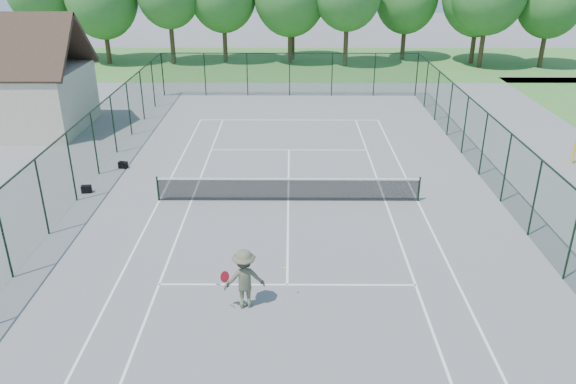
# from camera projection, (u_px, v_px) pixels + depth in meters

# --- Properties ---
(ground) EXTENTS (140.00, 140.00, 0.00)m
(ground) POSITION_uv_depth(u_px,v_px,m) (288.00, 201.00, 23.81)
(ground) COLOR slate
(ground) RESTS_ON ground
(grass_far) EXTENTS (80.00, 16.00, 0.01)m
(grass_far) POSITION_uv_depth(u_px,v_px,m) (290.00, 63.00, 51.22)
(grass_far) COLOR #4B8437
(grass_far) RESTS_ON ground
(court_lines) EXTENTS (11.05, 23.85, 0.01)m
(court_lines) POSITION_uv_depth(u_px,v_px,m) (288.00, 201.00, 23.81)
(court_lines) COLOR white
(court_lines) RESTS_ON ground
(tennis_net) EXTENTS (11.08, 0.08, 1.10)m
(tennis_net) POSITION_uv_depth(u_px,v_px,m) (288.00, 188.00, 23.58)
(tennis_net) COLOR black
(tennis_net) RESTS_ON ground
(fence_enclosure) EXTENTS (18.05, 36.05, 3.02)m
(fence_enclosure) POSITION_uv_depth(u_px,v_px,m) (288.00, 167.00, 23.18)
(fence_enclosure) COLOR #163720
(fence_enclosure) RESTS_ON ground
(utility_building) EXTENTS (8.60, 6.27, 6.63)m
(utility_building) POSITION_uv_depth(u_px,v_px,m) (7.00, 76.00, 31.77)
(utility_building) COLOR beige
(utility_building) RESTS_ON ground
(sports_bag_a) EXTENTS (0.44, 0.30, 0.33)m
(sports_bag_a) POSITION_uv_depth(u_px,v_px,m) (86.00, 189.00, 24.54)
(sports_bag_a) COLOR black
(sports_bag_a) RESTS_ON ground
(sports_bag_b) EXTENTS (0.46, 0.34, 0.32)m
(sports_bag_b) POSITION_uv_depth(u_px,v_px,m) (123.00, 165.00, 27.22)
(sports_bag_b) COLOR black
(sports_bag_b) RESTS_ON ground
(tennis_player) EXTENTS (2.11, 0.94, 1.90)m
(tennis_player) POSITION_uv_depth(u_px,v_px,m) (244.00, 279.00, 16.55)
(tennis_player) COLOR #555840
(tennis_player) RESTS_ON ground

